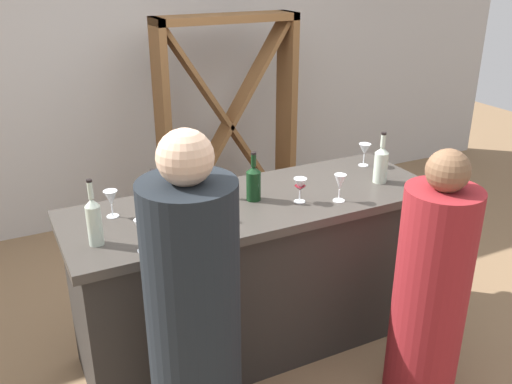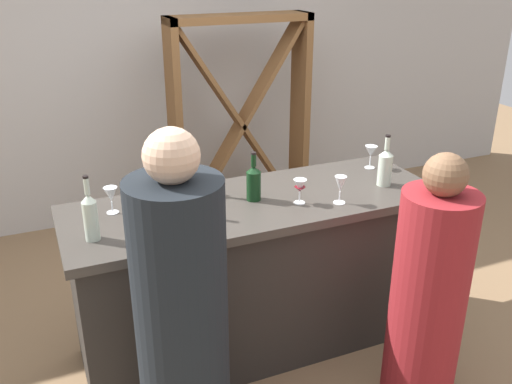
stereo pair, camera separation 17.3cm
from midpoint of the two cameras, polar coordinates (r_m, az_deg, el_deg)
ground_plane at (r=3.63m, az=1.42°, el=-14.94°), size 12.00×12.00×0.00m
back_wall at (r=5.01m, az=-9.13°, el=13.23°), size 8.00×0.10×2.80m
bar_counter at (r=3.35m, az=1.50°, el=-8.37°), size 2.13×0.75×0.97m
wine_rack at (r=4.78m, az=-0.55°, el=6.89°), size 1.19×0.28×1.80m
wine_bottle_leftmost_clear_pale at (r=2.74m, az=-14.80°, el=-2.39°), size 0.07×0.07×0.33m
wine_bottle_second_left_near_black at (r=2.85m, az=-8.75°, el=-1.07°), size 0.08×0.08×0.30m
wine_bottle_center_dark_green at (r=2.93m, az=-6.12°, el=-0.40°), size 0.07×0.07×0.28m
wine_bottle_second_right_olive_green at (r=3.19m, az=-4.96°, el=1.67°), size 0.07×0.07×0.29m
wine_bottle_rightmost_dark_green at (r=3.09m, az=1.36°, el=1.00°), size 0.08×0.08×0.28m
wine_bottle_far_right_clear_pale at (r=3.40m, az=14.47°, el=2.54°), size 0.08×0.08×0.31m
wine_glass_near_left at (r=2.62m, az=-10.36°, el=-3.46°), size 0.06×0.06×0.16m
wine_glass_near_center at (r=3.10m, az=10.19°, el=0.70°), size 0.07×0.07×0.16m
wine_glass_near_right at (r=3.07m, az=6.12°, el=0.50°), size 0.07×0.07×0.14m
wine_glass_far_left at (r=3.01m, az=-12.99°, el=-0.34°), size 0.07×0.07×0.15m
wine_glass_far_center at (r=3.66m, az=12.97°, el=3.98°), size 0.08×0.08×0.15m
person_left_guest at (r=3.01m, az=18.74°, el=-10.24°), size 0.41×0.41×1.41m
person_center_guest at (r=2.48m, az=-5.50°, el=-13.63°), size 0.50×0.50×1.65m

